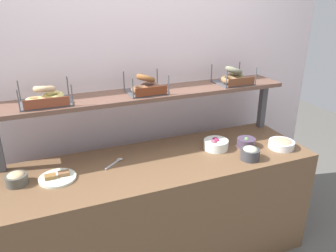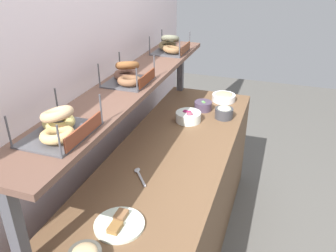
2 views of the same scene
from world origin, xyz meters
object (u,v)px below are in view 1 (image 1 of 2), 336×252
at_px(serving_plate_white, 57,178).
at_px(bagel_basket_plain, 45,97).
at_px(bowl_beet_salad, 216,144).
at_px(bagel_basket_poppy, 233,77).
at_px(serving_spoon_near_plate, 116,162).
at_px(bowl_hummus, 16,178).
at_px(bowl_veggie_mix, 246,142).
at_px(bagel_basket_cinnamon_raisin, 146,86).
at_px(bowl_tuna_salad, 250,153).
at_px(bowl_lox_spread, 281,144).

relative_size(serving_plate_white, bagel_basket_plain, 0.73).
bearing_deg(bowl_beet_salad, bagel_basket_poppy, 41.23).
bearing_deg(serving_spoon_near_plate, bagel_basket_plain, 156.81).
relative_size(bowl_hummus, serving_plate_white, 0.57).
xyz_separation_m(bowl_veggie_mix, bagel_basket_plain, (-1.39, 0.29, 0.44)).
bearing_deg(bagel_basket_cinnamon_raisin, bowl_tuna_salad, -38.51).
distance_m(bowl_tuna_salad, bowl_lox_spread, 0.34).
xyz_separation_m(bowl_lox_spread, bagel_basket_plain, (-1.62, 0.41, 0.44)).
relative_size(bowl_hummus, serving_spoon_near_plate, 0.89).
distance_m(bowl_veggie_mix, bagel_basket_cinnamon_raisin, 0.88).
bearing_deg(bagel_basket_cinnamon_raisin, bowl_hummus, -166.84).
xyz_separation_m(bowl_veggie_mix, bowl_hummus, (-1.63, 0.08, 0.01)).
relative_size(bowl_tuna_salad, serving_spoon_near_plate, 0.90).
bearing_deg(bowl_hummus, bowl_lox_spread, -6.14).
distance_m(bowl_tuna_salad, bagel_basket_cinnamon_raisin, 0.88).
bearing_deg(bowl_hummus, bowl_tuna_salad, -9.85).
bearing_deg(serving_plate_white, bowl_veggie_mix, -2.07).
height_order(serving_plate_white, bagel_basket_cinnamon_raisin, bagel_basket_cinnamon_raisin).
distance_m(bowl_lox_spread, bagel_basket_poppy, 0.64).
bearing_deg(bowl_tuna_salad, serving_spoon_near_plate, 160.95).
height_order(bowl_hummus, bagel_basket_cinnamon_raisin, bagel_basket_cinnamon_raisin).
bearing_deg(serving_plate_white, bagel_basket_cinnamon_raisin, 19.75).
xyz_separation_m(bowl_hummus, bagel_basket_poppy, (1.65, 0.20, 0.44)).
xyz_separation_m(bowl_tuna_salad, serving_plate_white, (-1.29, 0.23, -0.04)).
relative_size(bowl_beet_salad, bowl_veggie_mix, 1.33).
relative_size(bowl_lox_spread, bowl_hummus, 1.44).
height_order(serving_plate_white, bagel_basket_poppy, bagel_basket_poppy).
distance_m(serving_plate_white, bagel_basket_plain, 0.52).
height_order(serving_spoon_near_plate, bagel_basket_plain, bagel_basket_plain).
height_order(serving_plate_white, bagel_basket_plain, bagel_basket_plain).
relative_size(bagel_basket_plain, bagel_basket_poppy, 1.14).
xyz_separation_m(bowl_veggie_mix, serving_plate_white, (-1.39, 0.05, -0.02)).
relative_size(bowl_hummus, bagel_basket_poppy, 0.47).
bearing_deg(bowl_veggie_mix, bowl_lox_spread, -26.72).
distance_m(bowl_beet_salad, serving_plate_white, 1.15).
relative_size(bowl_beet_salad, bagel_basket_plain, 0.58).
xyz_separation_m(bowl_lox_spread, bagel_basket_cinnamon_raisin, (-0.94, 0.42, 0.44)).
bearing_deg(bowl_tuna_salad, bowl_beet_salad, 120.58).
distance_m(bowl_veggie_mix, serving_spoon_near_plate, 1.00).
bearing_deg(bagel_basket_plain, bowl_hummus, -138.04).
height_order(bowl_tuna_salad, bowl_lox_spread, bowl_tuna_salad).
relative_size(serving_spoon_near_plate, bagel_basket_cinnamon_raisin, 0.55).
bearing_deg(bowl_veggie_mix, serving_spoon_near_plate, 172.86).
distance_m(serving_spoon_near_plate, bagel_basket_plain, 0.64).
relative_size(bowl_lox_spread, serving_spoon_near_plate, 1.28).
distance_m(serving_spoon_near_plate, bagel_basket_cinnamon_raisin, 0.58).
distance_m(bowl_tuna_salad, bagel_basket_poppy, 0.65).
height_order(bowl_beet_salad, bagel_basket_poppy, bagel_basket_poppy).
height_order(bowl_lox_spread, bowl_hummus, bowl_hummus).
height_order(bowl_beet_salad, bowl_hummus, bowl_beet_salad).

